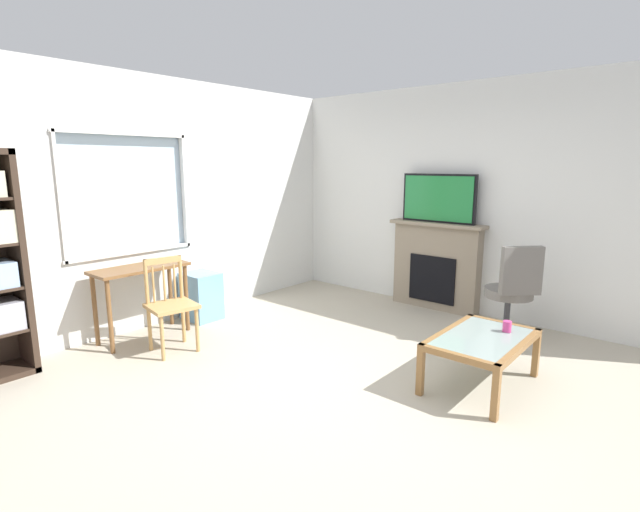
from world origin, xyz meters
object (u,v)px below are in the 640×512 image
Objects in this scene: plastic_drawer_unit at (201,296)px; coffee_table at (482,343)px; wooden_chair at (170,304)px; sippy_cup at (507,326)px; tv at (438,198)px; fireplace at (436,265)px; desk_under_window at (141,280)px; office_chair at (513,288)px.

plastic_drawer_unit reaches higher than coffee_table.
wooden_chair is 0.96m from plastic_drawer_unit.
wooden_chair reaches higher than plastic_drawer_unit.
sippy_cup is at bearing -77.89° from plastic_drawer_unit.
plastic_drawer_unit is at bearing 138.83° from tv.
fireplace reaches higher than wooden_chair.
desk_under_window is 1.04× the size of wooden_chair.
fireplace is (2.91, -1.82, -0.07)m from desk_under_window.
desk_under_window is 3.78m from office_chair.
wooden_chair is 3.29m from tv.
coffee_table is (-1.69, -1.27, -0.18)m from fireplace.
wooden_chair is (0.00, -0.51, -0.15)m from desk_under_window.
desk_under_window is at bearing 114.39° from sippy_cup.
sippy_cup reaches higher than coffee_table.
fireplace is 0.83m from tv.
office_chair is (-0.50, -1.11, -0.82)m from tv.
coffee_table is at bearing -143.19° from fireplace.
sippy_cup is (1.45, -3.19, -0.15)m from desk_under_window.
wooden_chair is 3.39m from office_chair.
sippy_cup is at bearing -24.57° from coffee_table.
desk_under_window is at bearing 111.42° from coffee_table.
office_chair is (2.39, -2.92, -0.06)m from desk_under_window.
fireplace is 13.25× the size of sippy_cup.
desk_under_window is 0.94× the size of office_chair.
desk_under_window is 0.79× the size of fireplace.
fireplace is (2.15, -1.87, 0.27)m from plastic_drawer_unit.
sippy_cup is at bearing -61.66° from wooden_chair.
coffee_table is 10.87× the size of sippy_cup.
coffee_table is at bearing -68.58° from desk_under_window.
sippy_cup is (-1.44, -1.38, -0.91)m from tv.
office_chair is at bearing -114.18° from tv.
coffee_table is at bearing -142.89° from tv.
tv is 2.19m from sippy_cup.
desk_under_window is 0.96× the size of coffee_table.
wooden_chair reaches higher than sippy_cup.
office_chair is at bearing 7.83° from coffee_table.
tv is at bearing -24.30° from wooden_chair.
plastic_drawer_unit is at bearing 3.80° from desk_under_window.
wooden_chair is 0.92× the size of coffee_table.
fireplace reaches higher than coffee_table.
sippy_cup is (0.24, -0.11, 0.10)m from coffee_table.
office_chair reaches higher than desk_under_window.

